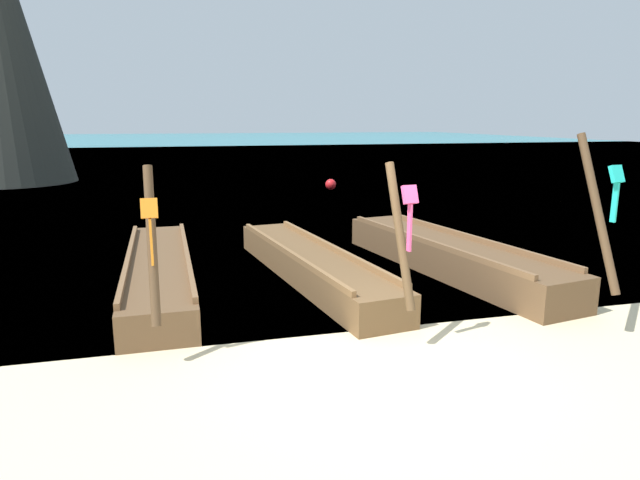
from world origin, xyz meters
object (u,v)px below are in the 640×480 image
longtail_boat_pink_ribbon (311,265)px  longtail_boat_turquoise_ribbon (449,256)px  longtail_boat_orange_ribbon (159,271)px  mooring_buoy_near (331,184)px

longtail_boat_pink_ribbon → longtail_boat_turquoise_ribbon: size_ratio=0.97×
longtail_boat_orange_ribbon → mooring_buoy_near: longtail_boat_orange_ribbon is taller
longtail_boat_pink_ribbon → mooring_buoy_near: longtail_boat_pink_ribbon is taller
longtail_boat_orange_ribbon → longtail_boat_turquoise_ribbon: longtail_boat_turquoise_ribbon is taller
longtail_boat_orange_ribbon → longtail_boat_pink_ribbon: (2.83, -0.33, 0.01)m
longtail_boat_turquoise_ribbon → mooring_buoy_near: 13.54m
longtail_boat_orange_ribbon → longtail_boat_pink_ribbon: size_ratio=1.01×
longtail_boat_pink_ribbon → longtail_boat_turquoise_ribbon: longtail_boat_turquoise_ribbon is taller
longtail_boat_orange_ribbon → longtail_boat_turquoise_ribbon: bearing=-4.8°
longtail_boat_orange_ribbon → longtail_boat_pink_ribbon: bearing=-6.7°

